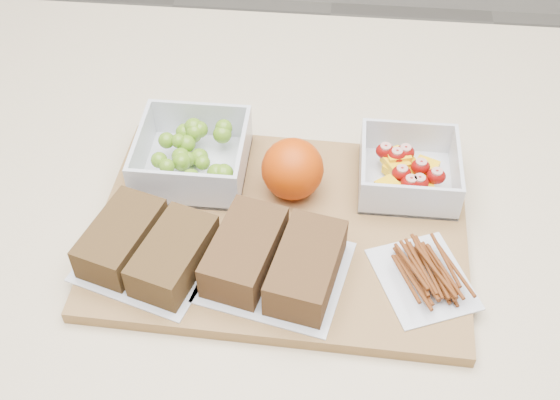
% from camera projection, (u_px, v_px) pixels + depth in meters
% --- Properties ---
extents(cutting_board, '(0.43, 0.31, 0.02)m').
position_uv_depth(cutting_board, '(282.00, 229.00, 0.81)').
color(cutting_board, olive).
rests_on(cutting_board, counter).
extents(grape_container, '(0.13, 0.13, 0.05)m').
position_uv_depth(grape_container, '(194.00, 155.00, 0.85)').
color(grape_container, silver).
rests_on(grape_container, cutting_board).
extents(fruit_container, '(0.12, 0.12, 0.05)m').
position_uv_depth(fruit_container, '(408.00, 172.00, 0.84)').
color(fruit_container, silver).
rests_on(fruit_container, cutting_board).
extents(orange, '(0.07, 0.07, 0.07)m').
position_uv_depth(orange, '(292.00, 169.00, 0.81)').
color(orange, '#CC3F04').
rests_on(orange, cutting_board).
extents(sandwich_bag_left, '(0.17, 0.16, 0.04)m').
position_uv_depth(sandwich_bag_left, '(148.00, 247.00, 0.75)').
color(sandwich_bag_left, silver).
rests_on(sandwich_bag_left, cutting_board).
extents(sandwich_bag_center, '(0.17, 0.16, 0.05)m').
position_uv_depth(sandwich_bag_center, '(275.00, 260.00, 0.74)').
color(sandwich_bag_center, silver).
rests_on(sandwich_bag_center, cutting_board).
extents(pretzel_bag, '(0.13, 0.14, 0.02)m').
position_uv_depth(pretzel_bag, '(424.00, 273.00, 0.74)').
color(pretzel_bag, silver).
rests_on(pretzel_bag, cutting_board).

